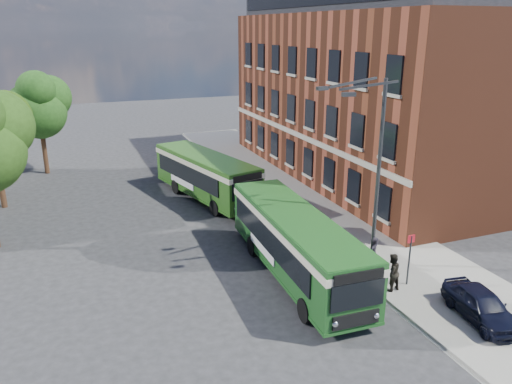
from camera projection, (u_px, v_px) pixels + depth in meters
name	position (u px, v px, depth m)	size (l,w,h in m)	color
ground	(256.00, 268.00, 24.11)	(120.00, 120.00, 0.00)	#28282B
pavement	(310.00, 199.00, 33.57)	(6.00, 48.00, 0.15)	gray
kerb_line	(268.00, 205.00, 32.54)	(0.12, 48.00, 0.01)	beige
brick_office	(372.00, 84.00, 37.34)	(12.10, 26.00, 14.20)	brown
street_lamp	(372.00, 173.00, 22.49)	(2.96, 2.38, 9.00)	#323537
bus_stop_sign	(409.00, 257.00, 21.85)	(0.35, 0.08, 2.52)	#323537
bus_front	(296.00, 239.00, 22.82)	(2.99, 11.29, 3.02)	#1C501D
bus_rear	(206.00, 173.00, 33.25)	(4.88, 10.29, 3.02)	#2A5D1B
parked_car	(481.00, 305.00, 19.42)	(1.50, 3.71, 1.27)	black
pedestrian_a	(373.00, 253.00, 23.42)	(0.59, 0.39, 1.63)	black
pedestrian_b	(392.00, 272.00, 21.52)	(0.83, 0.65, 1.71)	black
tree_right	(39.00, 104.00, 37.95)	(4.77, 4.54, 8.06)	#331F12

